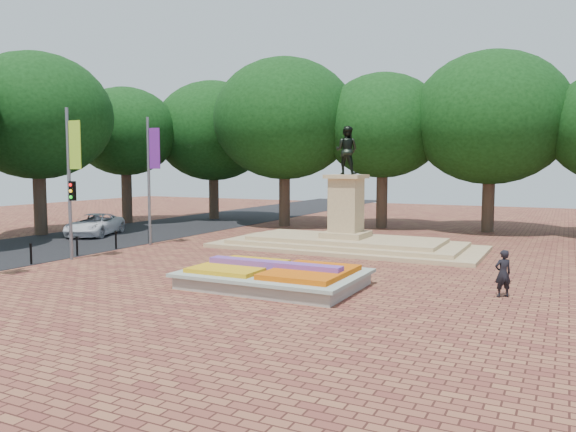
% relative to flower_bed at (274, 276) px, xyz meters
% --- Properties ---
extents(ground, '(90.00, 90.00, 0.00)m').
position_rel_flower_bed_xyz_m(ground, '(-1.03, 2.00, -0.38)').
color(ground, brown).
rests_on(ground, ground).
extents(asphalt_street, '(9.00, 90.00, 0.02)m').
position_rel_flower_bed_xyz_m(asphalt_street, '(-16.03, 7.00, -0.37)').
color(asphalt_street, black).
rests_on(asphalt_street, ground).
extents(flower_bed, '(6.30, 4.30, 0.91)m').
position_rel_flower_bed_xyz_m(flower_bed, '(0.00, 0.00, 0.00)').
color(flower_bed, gray).
rests_on(flower_bed, ground).
extents(monument, '(14.00, 6.00, 6.40)m').
position_rel_flower_bed_xyz_m(monument, '(-1.03, 10.00, 0.50)').
color(monument, tan).
rests_on(monument, ground).
extents(tree_row_back, '(44.80, 8.80, 10.43)m').
position_rel_flower_bed_xyz_m(tree_row_back, '(1.31, 20.00, 6.29)').
color(tree_row_back, '#392B1F').
rests_on(tree_row_back, ground).
extents(tree_row_street, '(8.40, 25.40, 9.98)m').
position_rel_flower_bed_xyz_m(tree_row_street, '(-20.53, 6.67, 6.01)').
color(tree_row_street, '#392B1F').
rests_on(tree_row_street, ground).
extents(banner_poles, '(0.88, 11.17, 7.00)m').
position_rel_flower_bed_xyz_m(banner_poles, '(-11.10, 0.69, 3.50)').
color(banner_poles, slate).
rests_on(banner_poles, ground).
extents(bollard_row, '(0.12, 13.12, 0.98)m').
position_rel_flower_bed_xyz_m(bollard_row, '(-11.73, 0.50, 0.15)').
color(bollard_row, black).
rests_on(bollard_row, ground).
extents(van, '(3.91, 5.41, 1.37)m').
position_rel_flower_bed_xyz_m(van, '(-17.09, 8.19, 0.31)').
color(van, white).
rests_on(van, ground).
extents(pedestrian, '(0.69, 0.64, 1.58)m').
position_rel_flower_bed_xyz_m(pedestrian, '(7.54, 1.92, 0.41)').
color(pedestrian, black).
rests_on(pedestrian, ground).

